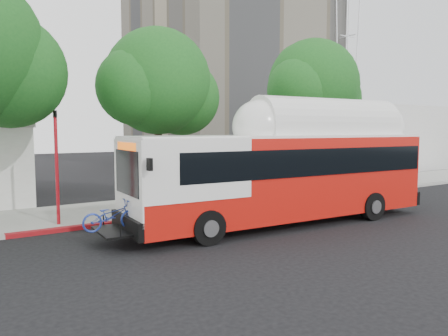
{
  "coord_description": "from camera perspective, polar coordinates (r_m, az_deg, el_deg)",
  "views": [
    {
      "loc": [
        -9.95,
        -13.06,
        3.88
      ],
      "look_at": [
        0.76,
        3.0,
        2.15
      ],
      "focal_mm": 35.0,
      "sensor_mm": 36.0,
      "label": 1
    }
  ],
  "objects": [
    {
      "name": "sidewalk",
      "position": [
        22.27,
        -6.66,
        -4.76
      ],
      "size": [
        60.0,
        5.0,
        0.15
      ],
      "primitive_type": "cube",
      "color": "gray",
      "rests_on": "ground"
    },
    {
      "name": "street_tree_right",
      "position": [
        27.19,
        12.15,
        10.02
      ],
      "size": [
        6.21,
        5.4,
        9.18
      ],
      "color": "#2D2116",
      "rests_on": "ground"
    },
    {
      "name": "red_curb_segment",
      "position": [
        18.72,
        -11.26,
        -6.7
      ],
      "size": [
        10.0,
        0.32,
        0.16
      ],
      "primitive_type": "cube",
      "color": "maroon",
      "rests_on": "ground"
    },
    {
      "name": "transit_bus",
      "position": [
        17.95,
        8.2,
        -1.12
      ],
      "size": [
        14.22,
        3.63,
        4.17
      ],
      "rotation": [
        0.0,
        0.0,
        -0.06
      ],
      "color": "red",
      "rests_on": "ground"
    },
    {
      "name": "signal_pole",
      "position": [
        18.17,
        -21.0,
        -0.03
      ],
      "size": [
        0.13,
        0.43,
        4.59
      ],
      "color": "#AC121C",
      "rests_on": "ground"
    },
    {
      "name": "street_tree_mid",
      "position": [
        21.38,
        -7.72,
        10.51
      ],
      "size": [
        5.75,
        5.0,
        8.62
      ],
      "color": "#2D2116",
      "rests_on": "ground"
    },
    {
      "name": "horizon_block",
      "position": [
        49.41,
        20.31,
        3.78
      ],
      "size": [
        20.0,
        12.0,
        6.0
      ],
      "primitive_type": "cube",
      "color": "silver",
      "rests_on": "ground"
    },
    {
      "name": "apartment_tower",
      "position": [
        51.53,
        0.56,
        20.58
      ],
      "size": [
        18.0,
        18.0,
        37.0
      ],
      "color": "gray",
      "rests_on": "ground"
    },
    {
      "name": "ground",
      "position": [
        16.87,
        3.54,
        -8.19
      ],
      "size": [
        120.0,
        120.0,
        0.0
      ],
      "primitive_type": "plane",
      "color": "black",
      "rests_on": "ground"
    },
    {
      "name": "curb_strip",
      "position": [
        20.02,
        -3.26,
        -5.84
      ],
      "size": [
        60.0,
        0.3,
        0.15
      ],
      "primitive_type": "cube",
      "color": "gray",
      "rests_on": "ground"
    }
  ]
}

